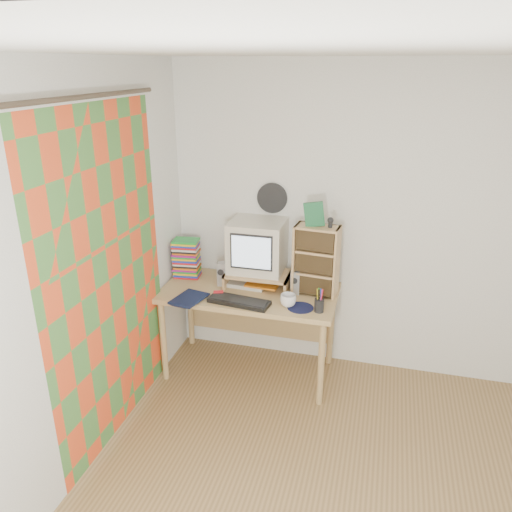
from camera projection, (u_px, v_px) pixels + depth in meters
The scene contains 21 objects.
ceiling at pixel (411, 50), 1.87m from camera, with size 3.50×3.50×0.00m, color white.
back_wall at pixel (388, 228), 3.90m from camera, with size 3.50×3.50×0.00m, color white.
left_wall at pixel (55, 297), 2.74m from camera, with size 3.50×3.50×0.00m, color white.
curtain at pixel (109, 280), 3.20m from camera, with size 2.20×2.20×0.00m, color #EC4C21.
wall_disc at pixel (272, 198), 4.04m from camera, with size 0.25×0.25×0.02m, color black.
desk at pixel (251, 302), 4.10m from camera, with size 1.40×0.70×0.75m.
monitor_riser at pixel (258, 276), 4.04m from camera, with size 0.52×0.30×0.12m.
crt_monitor at pixel (257, 247), 4.01m from camera, with size 0.43×0.43×0.41m, color beige.
speaker_left at pixel (222, 274), 4.06m from camera, with size 0.07×0.07×0.20m, color #9F9FA3.
speaker_right at pixel (295, 282), 3.92m from camera, with size 0.07×0.07×0.19m, color #9F9FA3.
keyboard at pixel (239, 302), 3.78m from camera, with size 0.47×0.16×0.03m, color black.
dvd_stack at pixel (186, 260), 4.21m from camera, with size 0.21×0.15×0.30m, color brown, non-canonical shape.
cd_rack at pixel (316, 260), 3.85m from camera, with size 0.33×0.18×0.56m, color tan.
mug at pixel (288, 300), 3.72m from camera, with size 0.12×0.12×0.10m, color white.
diary at pixel (178, 295), 3.87m from camera, with size 0.25×0.19×0.05m, color #0F1737.
mousepad at pixel (300, 308), 3.71m from camera, with size 0.20×0.20×0.00m, color #0F1134.
pen_cup at pixel (319, 303), 3.63m from camera, with size 0.07×0.07×0.14m, color black, non-canonical shape.
papers at pixel (254, 283), 4.08m from camera, with size 0.30×0.22×0.04m, color beige, non-canonical shape.
red_box at pixel (218, 294), 3.89m from camera, with size 0.08×0.05×0.04m, color red.
game_box at pixel (314, 214), 3.71m from camera, with size 0.14×0.03×0.19m, color #1A5E35.
webcam at pixel (330, 222), 3.71m from camera, with size 0.05×0.05×0.08m, color black, non-canonical shape.
Camera 1 is at (-0.04, -2.10, 2.46)m, focal length 35.00 mm.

